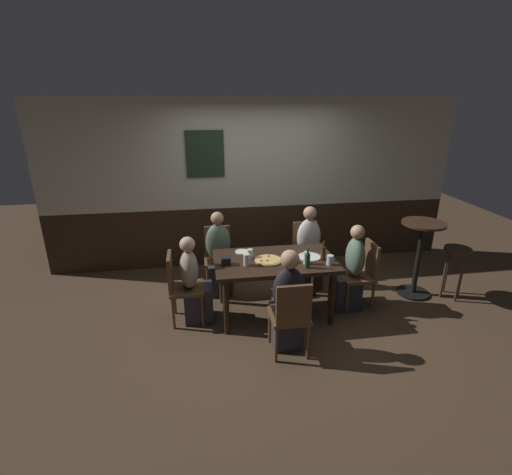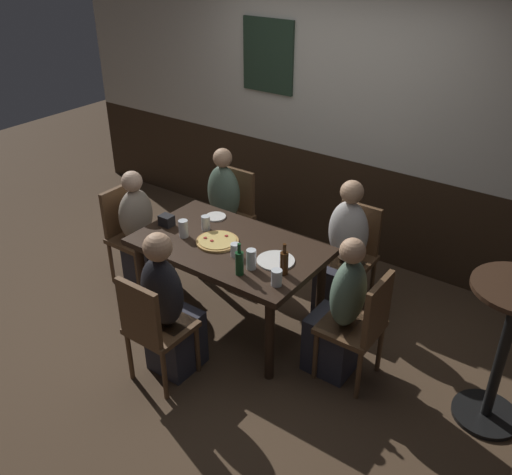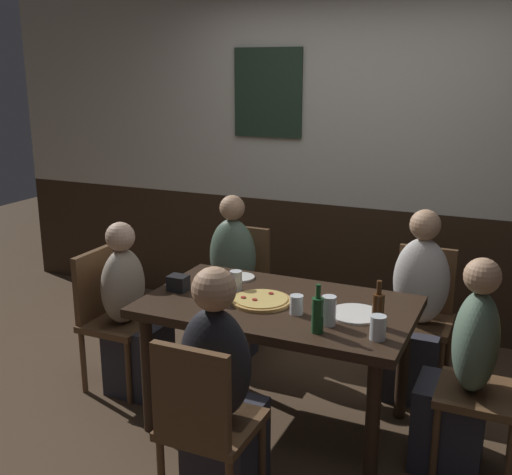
% 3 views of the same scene
% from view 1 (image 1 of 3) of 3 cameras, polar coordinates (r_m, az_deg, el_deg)
% --- Properties ---
extents(ground_plane, '(12.00, 12.00, 0.00)m').
position_cam_1_polar(ground_plane, '(4.94, 2.69, -11.18)').
color(ground_plane, '#4C3826').
extents(wall_back, '(6.40, 0.13, 2.60)m').
position_cam_1_polar(wall_back, '(5.97, -0.30, 8.03)').
color(wall_back, '#332316').
rests_on(wall_back, ground_plane).
extents(dining_table, '(1.46, 0.87, 0.74)m').
position_cam_1_polar(dining_table, '(4.64, 2.82, -4.32)').
color(dining_table, black).
rests_on(dining_table, ground_plane).
extents(chair_head_east, '(0.40, 0.40, 0.88)m').
position_cam_1_polar(chair_head_east, '(5.04, 15.70, -4.91)').
color(chair_head_east, brown).
rests_on(chair_head_east, ground_plane).
extents(chair_head_west, '(0.40, 0.40, 0.88)m').
position_cam_1_polar(chair_head_west, '(4.63, -11.35, -6.89)').
color(chair_head_west, brown).
rests_on(chair_head_west, ground_plane).
extents(chair_right_far, '(0.40, 0.40, 0.88)m').
position_cam_1_polar(chair_right_far, '(5.60, 7.50, -1.67)').
color(chair_right_far, brown).
rests_on(chair_right_far, ground_plane).
extents(chair_left_far, '(0.40, 0.40, 0.88)m').
position_cam_1_polar(chair_left_far, '(5.40, -5.72, -2.47)').
color(chair_left_far, brown).
rests_on(chair_left_far, ground_plane).
extents(chair_mid_near, '(0.40, 0.40, 0.88)m').
position_cam_1_polar(chair_mid_near, '(3.98, 5.27, -11.44)').
color(chair_mid_near, brown).
rests_on(chair_mid_near, ground_plane).
extents(person_head_east, '(0.37, 0.34, 1.12)m').
position_cam_1_polar(person_head_east, '(4.99, 13.95, -5.36)').
color(person_head_east, '#2D2D38').
rests_on(person_head_east, ground_plane).
extents(person_head_west, '(0.37, 0.34, 1.09)m').
position_cam_1_polar(person_head_west, '(4.64, -9.26, -7.26)').
color(person_head_west, '#2D2D38').
rests_on(person_head_west, ground_plane).
extents(person_right_far, '(0.34, 0.37, 1.17)m').
position_cam_1_polar(person_right_far, '(5.46, 7.96, -2.35)').
color(person_right_far, '#2D2D38').
rests_on(person_right_far, ground_plane).
extents(person_left_far, '(0.34, 0.37, 1.15)m').
position_cam_1_polar(person_left_far, '(5.26, -5.61, -3.31)').
color(person_left_far, '#2D2D38').
rests_on(person_left_far, ground_plane).
extents(person_mid_near, '(0.34, 0.37, 1.16)m').
position_cam_1_polar(person_mid_near, '(4.11, 4.72, -10.34)').
color(person_mid_near, '#2D2D38').
rests_on(person_mid_near, ground_plane).
extents(pizza, '(0.33, 0.33, 0.03)m').
position_cam_1_polar(pizza, '(4.55, 1.86, -3.42)').
color(pizza, tan).
rests_on(pizza, dining_table).
extents(tumbler_water, '(0.07, 0.07, 0.14)m').
position_cam_1_polar(tumbler_water, '(4.42, -1.44, -3.48)').
color(tumbler_water, silver).
rests_on(tumbler_water, dining_table).
extents(tumbler_short, '(0.07, 0.07, 0.12)m').
position_cam_1_polar(tumbler_short, '(4.60, -0.92, -2.57)').
color(tumbler_short, silver).
rests_on(tumbler_short, dining_table).
extents(highball_clear, '(0.07, 0.07, 0.10)m').
position_cam_1_polar(highball_clear, '(4.51, 4.95, -3.20)').
color(highball_clear, silver).
rests_on(highball_clear, dining_table).
extents(pint_glass_stout, '(0.08, 0.08, 0.12)m').
position_cam_1_polar(pint_glass_stout, '(4.52, 11.06, -3.43)').
color(pint_glass_stout, silver).
rests_on(pint_glass_stout, dining_table).
extents(pint_glass_pale, '(0.07, 0.07, 0.15)m').
position_cam_1_polar(pint_glass_pale, '(4.49, 7.61, -3.16)').
color(pint_glass_pale, silver).
rests_on(pint_glass_pale, dining_table).
extents(beer_bottle_green, '(0.06, 0.06, 0.25)m').
position_cam_1_polar(beer_bottle_green, '(4.38, 7.75, -3.38)').
color(beer_bottle_green, '#194723').
rests_on(beer_bottle_green, dining_table).
extents(beer_bottle_brown, '(0.06, 0.06, 0.24)m').
position_cam_1_polar(beer_bottle_brown, '(4.62, 10.07, -2.27)').
color(beer_bottle_brown, '#42230F').
rests_on(beer_bottle_brown, dining_table).
extents(plate_white_large, '(0.28, 0.28, 0.01)m').
position_cam_1_polar(plate_white_large, '(4.70, 8.02, -2.87)').
color(plate_white_large, white).
rests_on(plate_white_large, dining_table).
extents(plate_white_small, '(0.17, 0.17, 0.01)m').
position_cam_1_polar(plate_white_small, '(4.80, -2.12, -2.16)').
color(plate_white_small, white).
rests_on(plate_white_small, dining_table).
extents(condiment_caddy, '(0.11, 0.09, 0.09)m').
position_cam_1_polar(condiment_caddy, '(4.45, -4.57, -3.55)').
color(condiment_caddy, black).
rests_on(condiment_caddy, dining_table).
extents(side_bar_table, '(0.56, 0.56, 1.05)m').
position_cam_1_polar(side_bar_table, '(5.55, 23.34, -2.15)').
color(side_bar_table, black).
rests_on(side_bar_table, ground_plane).
extents(bar_stool, '(0.34, 0.34, 0.72)m').
position_cam_1_polar(bar_stool, '(5.70, 27.89, -2.86)').
color(bar_stool, '#422B1C').
rests_on(bar_stool, ground_plane).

